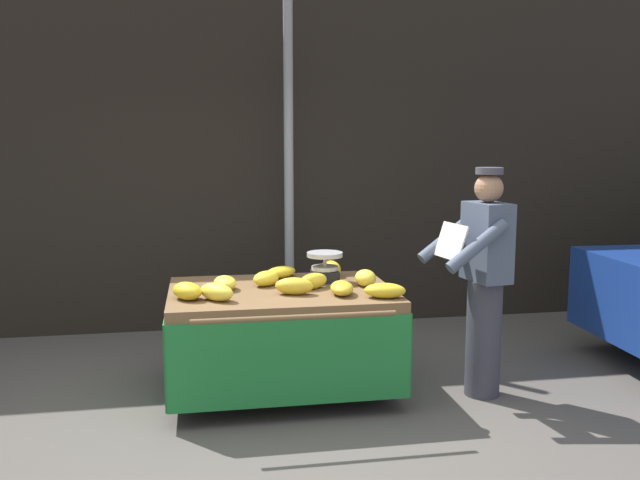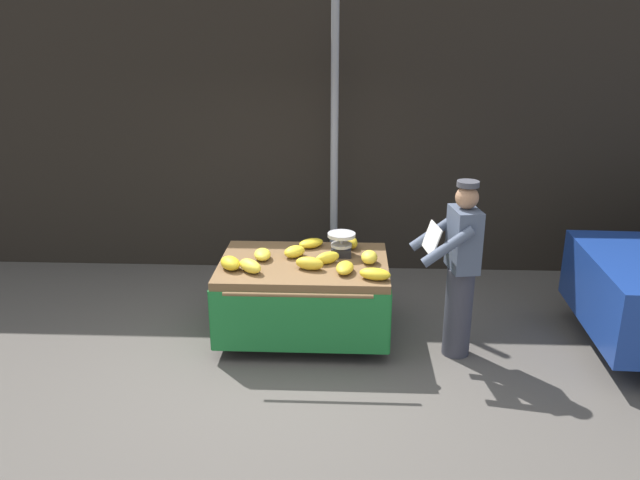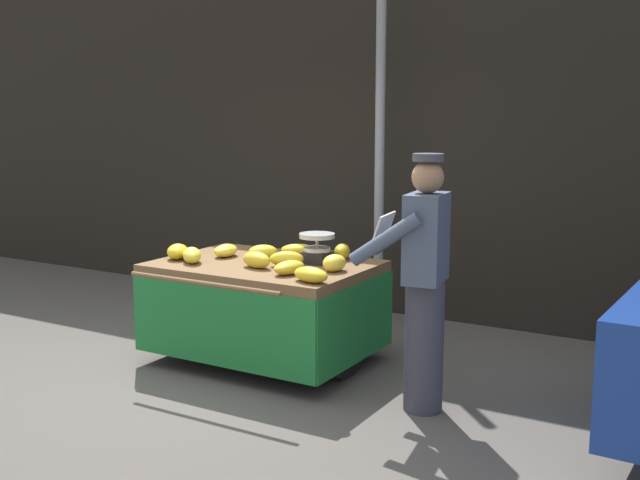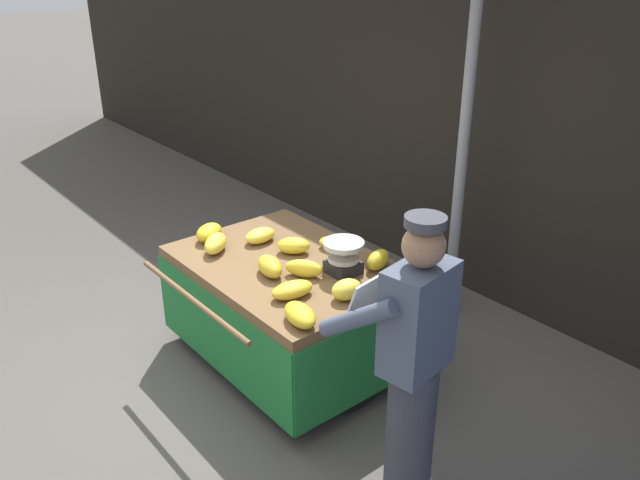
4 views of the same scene
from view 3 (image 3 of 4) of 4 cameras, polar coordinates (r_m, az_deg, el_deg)
ground_plane at (r=5.74m, az=-10.18°, el=-10.75°), size 60.00×60.00×0.00m
back_wall at (r=7.74m, az=3.21°, el=8.14°), size 16.00×0.24×3.60m
street_pole at (r=7.09m, az=4.48°, el=6.94°), size 0.09×0.09×3.33m
banana_cart at (r=6.06m, az=-4.17°, el=-3.64°), size 1.68×1.39×0.81m
weighing_scale at (r=5.96m, az=-0.23°, el=-0.62°), size 0.28×0.28×0.24m
banana_bunch_0 at (r=6.07m, az=-9.55°, el=-1.12°), size 0.30×0.31×0.12m
banana_bunch_1 at (r=5.85m, az=-2.51°, el=-1.42°), size 0.28×0.24×0.12m
banana_bunch_2 at (r=5.80m, az=-4.77°, el=-1.49°), size 0.31×0.21×0.12m
banana_bunch_3 at (r=6.24m, az=-10.58°, el=-0.85°), size 0.28×0.31×0.12m
banana_bunch_4 at (r=5.66m, az=1.08°, el=-1.73°), size 0.16×0.22×0.13m
banana_bunch_5 at (r=6.13m, az=1.66°, el=-0.87°), size 0.19×0.27×0.13m
banana_bunch_6 at (r=5.57m, az=-2.32°, el=-2.06°), size 0.20×0.30×0.10m
banana_bunch_7 at (r=5.30m, az=-0.69°, el=-2.60°), size 0.32×0.23×0.11m
banana_bunch_8 at (r=6.29m, az=-7.05°, el=-0.79°), size 0.20×0.28×0.10m
banana_bunch_9 at (r=6.33m, az=-1.68°, el=-0.70°), size 0.32×0.30×0.09m
banana_bunch_10 at (r=6.17m, az=-4.29°, el=-0.88°), size 0.28×0.28×0.11m
vendor_person at (r=5.05m, az=7.70°, el=-3.14°), size 0.63×0.58×1.71m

